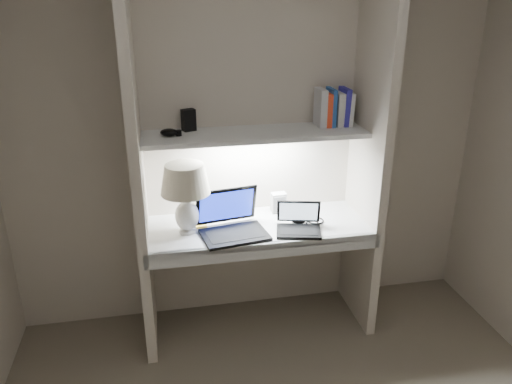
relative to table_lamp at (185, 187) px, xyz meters
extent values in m
cube|color=beige|center=(0.45, 0.29, 0.18)|extent=(3.20, 0.01, 2.50)
cube|color=beige|center=(-0.28, 0.02, 0.18)|extent=(0.06, 0.55, 2.50)
cube|color=beige|center=(1.18, 0.02, 0.18)|extent=(0.06, 0.55, 2.50)
cube|color=white|center=(0.45, 0.02, -0.32)|extent=(1.40, 0.55, 0.04)
cube|color=silver|center=(0.45, -0.24, -0.35)|extent=(1.46, 0.03, 0.10)
cube|color=silver|center=(0.45, 0.11, 0.28)|extent=(1.40, 0.36, 0.03)
cube|color=white|center=(0.45, 0.11, 0.26)|extent=(0.60, 0.04, 0.02)
cylinder|color=white|center=(0.00, 0.00, -0.29)|extent=(0.11, 0.11, 0.02)
ellipsoid|color=white|center=(0.00, 0.00, -0.19)|extent=(0.15, 0.15, 0.19)
cylinder|color=white|center=(0.00, 0.00, -0.08)|extent=(0.02, 0.02, 0.08)
sphere|color=#FFD899|center=(0.00, 0.00, 0.00)|extent=(0.04, 0.04, 0.04)
cube|color=black|center=(0.28, -0.12, -0.29)|extent=(0.44, 0.34, 0.02)
cube|color=black|center=(0.28, -0.12, -0.28)|extent=(0.36, 0.24, 0.00)
cube|color=black|center=(0.25, 0.05, -0.16)|extent=(0.40, 0.13, 0.25)
cube|color=#1B35E5|center=(0.25, 0.04, -0.16)|extent=(0.35, 0.11, 0.20)
cube|color=black|center=(0.68, -0.15, -0.29)|extent=(0.31, 0.25, 0.02)
cube|color=black|center=(0.68, -0.15, -0.28)|extent=(0.26, 0.19, 0.00)
cube|color=black|center=(0.71, -0.04, -0.21)|extent=(0.28, 0.12, 0.16)
cube|color=silver|center=(0.71, -0.04, -0.21)|extent=(0.24, 0.10, 0.13)
cube|color=silver|center=(0.63, 0.19, -0.23)|extent=(0.10, 0.08, 0.14)
ellipsoid|color=black|center=(0.72, -0.01, -0.28)|extent=(0.11, 0.09, 0.04)
torus|color=black|center=(0.84, -0.01, -0.30)|extent=(0.11, 0.11, 0.01)
cube|color=gold|center=(0.09, 0.07, -0.30)|extent=(0.08, 0.08, 0.00)
cube|color=white|center=(1.09, 0.19, 0.40)|extent=(0.04, 0.16, 0.21)
cube|color=#302AA8|center=(1.06, 0.19, 0.41)|extent=(0.04, 0.16, 0.24)
cube|color=silver|center=(1.02, 0.19, 0.40)|extent=(0.04, 0.16, 0.21)
cube|color=#2758AA|center=(0.97, 0.19, 0.41)|extent=(0.03, 0.16, 0.24)
cube|color=#F34522|center=(0.94, 0.19, 0.40)|extent=(0.04, 0.16, 0.21)
cube|color=silver|center=(0.90, 0.19, 0.41)|extent=(0.04, 0.16, 0.24)
cube|color=black|center=(0.05, 0.23, 0.36)|extent=(0.09, 0.08, 0.14)
ellipsoid|color=black|center=(-0.07, 0.11, 0.32)|extent=(0.12, 0.10, 0.05)
camera|label=1|loc=(-0.12, -2.85, 1.10)|focal=35.00mm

